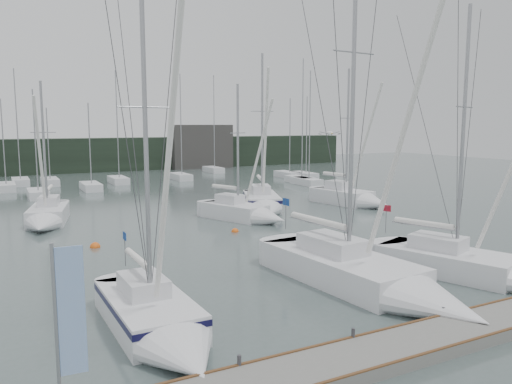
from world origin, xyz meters
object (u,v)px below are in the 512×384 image
dock_banner (66,322)px  sailboat_near_center (381,283)px  sailboat_near_left (161,326)px  sailboat_mid_b (46,218)px  sailboat_mid_e (355,199)px  sailboat_near_right (487,270)px  sailboat_mid_d (264,204)px  sailboat_mid_c (248,214)px  buoy_c (95,247)px  buoy_b (235,232)px

dock_banner → sailboat_near_center: bearing=22.4°
sailboat_near_left → dock_banner: 6.05m
sailboat_mid_b → sailboat_mid_e: bearing=5.3°
sailboat_near_right → sailboat_mid_d: size_ratio=0.98×
sailboat_near_center → sailboat_mid_c: bearing=76.7°
sailboat_mid_d → sailboat_mid_e: sailboat_mid_d is taller
sailboat_mid_e → buoy_c: 23.46m
dock_banner → buoy_c: bearing=82.0°
sailboat_near_left → sailboat_mid_b: 22.05m
sailboat_mid_d → sailboat_near_center: bearing=-83.2°
sailboat_mid_c → sailboat_mid_b: bearing=137.2°
sailboat_near_right → sailboat_mid_c: (-3.25, 17.79, 0.03)m
sailboat_near_center → buoy_c: size_ratio=28.78×
sailboat_mid_d → dock_banner: sailboat_mid_d is taller
sailboat_near_left → sailboat_near_center: sailboat_near_center is taller
sailboat_mid_b → sailboat_mid_c: bearing=-7.9°
sailboat_mid_d → buoy_c: bearing=-135.9°
sailboat_mid_d → buoy_c: (-14.35, -5.93, -0.62)m
sailboat_near_right → buoy_c: bearing=114.8°
sailboat_mid_b → sailboat_near_right: bearing=-41.5°
sailboat_mid_c → sailboat_mid_d: (2.89, 2.93, 0.07)m
sailboat_near_left → sailboat_mid_e: (23.26, 18.98, 0.08)m
sailboat_mid_c → buoy_b: size_ratio=22.12×
dock_banner → sailboat_mid_b: bearing=89.5°
sailboat_mid_e → sailboat_mid_b: bearing=162.4°
sailboat_mid_b → dock_banner: 26.58m
sailboat_near_left → sailboat_mid_d: 24.81m
sailboat_mid_e → sailboat_near_left: bearing=-151.5°
sailboat_near_left → dock_banner: bearing=-128.4°
dock_banner → sailboat_mid_e: bearing=44.6°
sailboat_mid_c → buoy_c: 11.85m
sailboat_mid_e → buoy_c: (-22.93, -4.90, -0.61)m
sailboat_mid_c → sailboat_near_center: bearing=-120.7°
sailboat_mid_b → dock_banner: bearing=-81.5°
sailboat_near_center → sailboat_mid_d: 20.70m
sailboat_near_right → dock_banner: sailboat_near_right is taller
sailboat_mid_c → buoy_c: bearing=172.0°
dock_banner → sailboat_near_right: bearing=14.7°
sailboat_mid_e → sailboat_near_right: bearing=-123.4°
buoy_c → sailboat_mid_c: bearing=14.7°
sailboat_near_left → dock_banner: (-3.36, -4.43, 2.38)m
sailboat_near_center → sailboat_mid_e: sailboat_near_center is taller
buoy_b → sailboat_mid_d: bearing=47.7°
sailboat_mid_b → buoy_c: sailboat_mid_b is taller
sailboat_near_center → sailboat_near_right: size_ratio=1.29×
sailboat_mid_d → buoy_b: (-5.34, -5.88, -0.62)m
sailboat_mid_e → buoy_b: size_ratio=26.23×
sailboat_mid_d → buoy_b: bearing=-110.6°
sailboat_near_center → sailboat_near_left: bearing=174.7°
sailboat_mid_c → buoy_b: bearing=-152.4°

